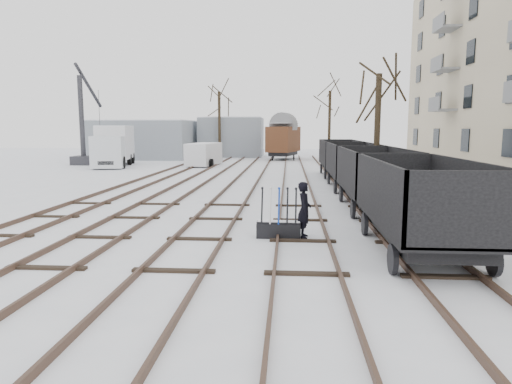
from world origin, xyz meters
TOP-DOWN VIEW (x-y plane):
  - ground at (0.00, 0.00)m, footprint 120.00×120.00m
  - tracks at (-0.00, 13.67)m, footprint 13.90×52.00m
  - shed_left at (-13.00, 36.00)m, footprint 10.00×8.00m
  - shed_right at (-4.00, 40.00)m, footprint 7.00×6.00m
  - ground_frame at (2.30, 0.44)m, footprint 1.32×0.48m
  - worker at (3.05, 0.54)m, footprint 0.42×0.62m
  - freight_wagon_a at (6.00, -0.90)m, footprint 2.38×5.95m
  - freight_wagon_b at (6.00, 5.50)m, footprint 2.38×5.95m
  - freight_wagon_c at (6.00, 11.90)m, footprint 2.38×5.95m
  - freight_wagon_d at (6.00, 18.30)m, footprint 2.38×5.95m
  - box_van_wagon at (2.00, 34.71)m, footprint 3.85×5.44m
  - lorry at (-12.35, 25.23)m, footprint 3.47×7.88m
  - panel_van at (-4.73, 26.08)m, footprint 2.61×4.72m
  - crane at (-15.70, 26.86)m, footprint 1.77×5.12m
  - tree_near at (6.94, 10.34)m, footprint 0.30×0.30m
  - tree_far_left at (-4.94, 36.47)m, footprint 0.30×0.30m
  - tree_far_right at (6.91, 37.26)m, footprint 0.30×0.30m

SIDE VIEW (x-z plane):
  - ground at x=0.00m, z-range 0.00..0.00m
  - tracks at x=0.00m, z-range -0.01..0.16m
  - ground_frame at x=2.30m, z-range -0.46..1.03m
  - worker at x=3.05m, z-range 0.00..1.67m
  - freight_wagon_a at x=6.00m, z-range -0.29..2.14m
  - freight_wagon_b at x=6.00m, z-range -0.29..2.14m
  - freight_wagon_c at x=6.00m, z-range -0.29..2.14m
  - freight_wagon_d at x=6.00m, z-range -0.29..2.14m
  - panel_van at x=-4.73m, z-range 0.04..2.01m
  - lorry at x=-12.35m, z-range 0.05..3.50m
  - shed_left at x=-13.00m, z-range 0.00..4.10m
  - box_van_wagon at x=2.00m, z-range 0.31..4.06m
  - shed_right at x=-4.00m, z-range 0.00..4.50m
  - crane at x=-15.70m, z-range -2.09..6.73m
  - tree_near at x=6.94m, z-range 0.00..5.88m
  - tree_far_left at x=-4.94m, z-range 0.00..7.12m
  - tree_far_right at x=6.91m, z-range 0.00..7.20m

